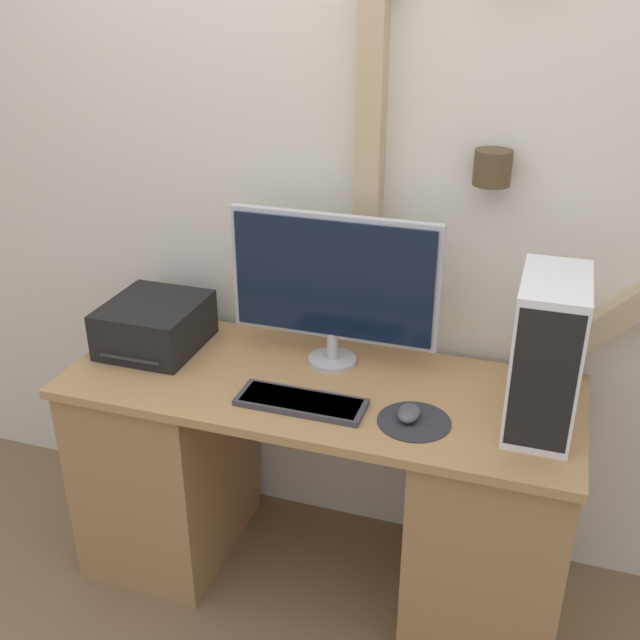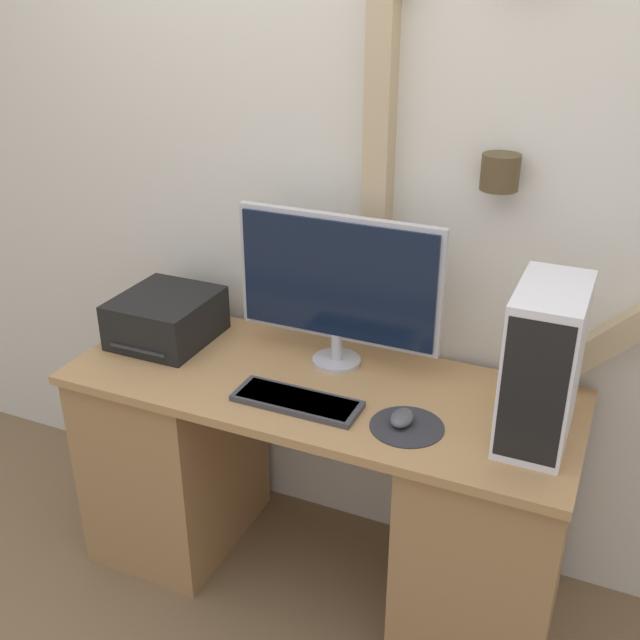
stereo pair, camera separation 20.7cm
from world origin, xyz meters
name	(u,v)px [view 2 (the right image)]	position (x,y,z in m)	size (l,w,h in m)	color
ground_plane	(280,637)	(0.00, 0.00, 0.00)	(12.00, 12.00, 0.00)	brown
wall_back	(370,181)	(0.02, 0.69, 1.36)	(6.40, 0.16, 2.79)	silver
desk	(319,481)	(0.00, 0.32, 0.41)	(1.64, 0.63, 0.80)	tan
monitor	(339,283)	(0.00, 0.47, 1.09)	(0.69, 0.16, 0.51)	#B7B7BC
keyboard	(297,401)	(-0.01, 0.18, 0.81)	(0.39, 0.14, 0.02)	#3D3D42
mousepad	(407,427)	(0.33, 0.19, 0.80)	(0.22, 0.22, 0.00)	#2D2D33
mouse	(402,418)	(0.32, 0.20, 0.82)	(0.06, 0.10, 0.04)	#4C4C51
computer_tower	(543,365)	(0.67, 0.30, 1.02)	(0.18, 0.34, 0.45)	white
printer	(166,318)	(-0.62, 0.38, 0.88)	(0.31, 0.35, 0.16)	black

